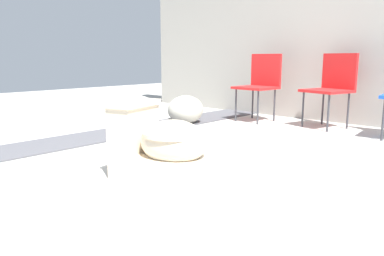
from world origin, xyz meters
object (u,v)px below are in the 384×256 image
Objects in this scene: folding_chair_left at (261,80)px; boulder_near at (185,110)px; toilet at (161,146)px; boulder_far at (180,113)px; folding_chair_middle at (333,82)px.

folding_chair_left is 1.90× the size of boulder_near.
boulder_near is at bearing -27.79° from folding_chair_left.
boulder_far is at bearing 117.26° from toilet.
toilet is at bearing 14.06° from folding_chair_middle.
boulder_far is (-0.24, 0.15, -0.08)m from boulder_near.
folding_chair_middle is 2.84× the size of boulder_far.
boulder_far is (-1.61, -0.82, -0.42)m from folding_chair_middle.
folding_chair_left is 2.84× the size of boulder_far.
folding_chair_left reaches higher than boulder_far.
toilet is 1.60× the size of boulder_near.
boulder_near is at bearing 115.22° from toilet.
folding_chair_middle is 1.72m from boulder_near.
folding_chair_middle is at bearing 75.19° from toilet.
folding_chair_left is at bearing 42.28° from boulder_far.
boulder_far is at bearing -48.34° from folding_chair_middle.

